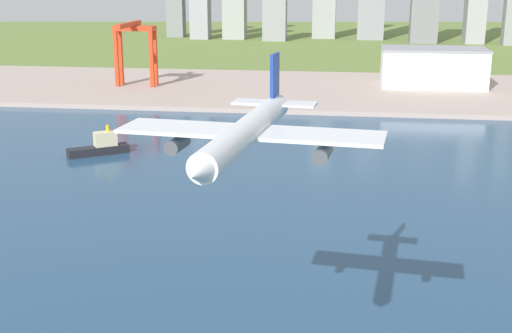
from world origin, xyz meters
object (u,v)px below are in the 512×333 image
airplane_landing (247,132)px  tugboat_small (101,146)px  warehouse_main (433,67)px  port_crane_red (134,40)px

airplane_landing → tugboat_small: 182.47m
tugboat_small → warehouse_main: warehouse_main is taller
tugboat_small → warehouse_main: bearing=50.5°
airplane_landing → warehouse_main: airplane_landing is taller
tugboat_small → port_crane_red: size_ratio=0.57×
warehouse_main → tugboat_small: bearing=-129.5°
port_crane_red → warehouse_main: (174.80, 24.18, -15.90)m
airplane_landing → port_crane_red: 326.65m
warehouse_main → port_crane_red: bearing=-172.1°
tugboat_small → warehouse_main: (141.95, 172.34, 10.58)m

